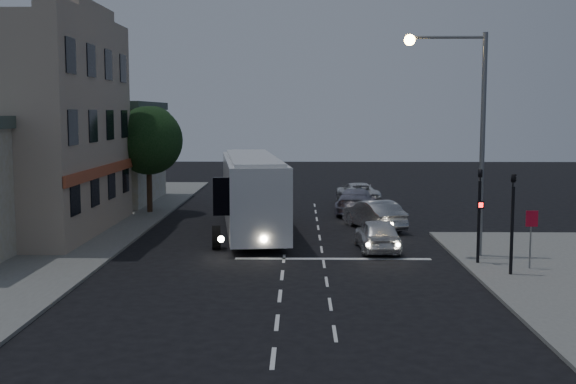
{
  "coord_description": "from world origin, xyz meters",
  "views": [
    {
      "loc": [
        0.64,
        -26.99,
        5.97
      ],
      "look_at": [
        0.08,
        6.95,
        2.2
      ],
      "focal_mm": 45.0,
      "sensor_mm": 36.0,
      "label": 1
    }
  ],
  "objects_px": {
    "car_suv": "(378,235)",
    "car_sedan_a": "(374,215)",
    "regulatory_sign": "(531,230)",
    "streetlight": "(467,118)",
    "tour_bus": "(252,191)",
    "car_sedan_c": "(358,193)",
    "traffic_signal_main": "(479,204)",
    "traffic_signal_side": "(513,211)",
    "street_tree": "(148,137)",
    "car_sedan_b": "(356,201)"
  },
  "relations": [
    {
      "from": "street_tree",
      "to": "car_sedan_b",
      "type": "bearing_deg",
      "value": 0.67
    },
    {
      "from": "car_sedan_a",
      "to": "traffic_signal_side",
      "type": "bearing_deg",
      "value": 90.61
    },
    {
      "from": "streetlight",
      "to": "street_tree",
      "type": "xyz_separation_m",
      "value": [
        -15.55,
        12.82,
        -1.23
      ]
    },
    {
      "from": "traffic_signal_main",
      "to": "streetlight",
      "type": "distance_m",
      "value": 3.61
    },
    {
      "from": "traffic_signal_main",
      "to": "traffic_signal_side",
      "type": "distance_m",
      "value": 2.1
    },
    {
      "from": "tour_bus",
      "to": "traffic_signal_main",
      "type": "height_order",
      "value": "traffic_signal_main"
    },
    {
      "from": "tour_bus",
      "to": "regulatory_sign",
      "type": "bearing_deg",
      "value": -45.39
    },
    {
      "from": "car_sedan_b",
      "to": "street_tree",
      "type": "height_order",
      "value": "street_tree"
    },
    {
      "from": "car_sedan_c",
      "to": "car_sedan_a",
      "type": "bearing_deg",
      "value": 85.34
    },
    {
      "from": "car_sedan_a",
      "to": "traffic_signal_main",
      "type": "xyz_separation_m",
      "value": [
        3.17,
        -8.73,
        1.66
      ]
    },
    {
      "from": "traffic_signal_main",
      "to": "street_tree",
      "type": "bearing_deg",
      "value": 137.97
    },
    {
      "from": "traffic_signal_main",
      "to": "car_sedan_c",
      "type": "bearing_deg",
      "value": 99.47
    },
    {
      "from": "car_sedan_c",
      "to": "traffic_signal_main",
      "type": "distance_m",
      "value": 19.37
    },
    {
      "from": "car_sedan_c",
      "to": "traffic_signal_main",
      "type": "height_order",
      "value": "traffic_signal_main"
    },
    {
      "from": "streetlight",
      "to": "street_tree",
      "type": "bearing_deg",
      "value": 140.49
    },
    {
      "from": "tour_bus",
      "to": "traffic_signal_side",
      "type": "relative_size",
      "value": 3.11
    },
    {
      "from": "car_suv",
      "to": "car_sedan_b",
      "type": "bearing_deg",
      "value": -92.3
    },
    {
      "from": "car_sedan_a",
      "to": "traffic_signal_side",
      "type": "xyz_separation_m",
      "value": [
        3.87,
        -10.71,
        1.66
      ]
    },
    {
      "from": "regulatory_sign",
      "to": "street_tree",
      "type": "distance_m",
      "value": 23.4
    },
    {
      "from": "car_suv",
      "to": "car_sedan_a",
      "type": "relative_size",
      "value": 0.9
    },
    {
      "from": "tour_bus",
      "to": "car_sedan_a",
      "type": "bearing_deg",
      "value": 2.91
    },
    {
      "from": "regulatory_sign",
      "to": "street_tree",
      "type": "relative_size",
      "value": 0.35
    },
    {
      "from": "traffic_signal_main",
      "to": "regulatory_sign",
      "type": "distance_m",
      "value": 2.14
    },
    {
      "from": "car_sedan_a",
      "to": "streetlight",
      "type": "distance_m",
      "value": 9.31
    },
    {
      "from": "traffic_signal_side",
      "to": "car_sedan_b",
      "type": "bearing_deg",
      "value": 104.85
    },
    {
      "from": "car_sedan_a",
      "to": "streetlight",
      "type": "height_order",
      "value": "streetlight"
    },
    {
      "from": "traffic_signal_main",
      "to": "streetlight",
      "type": "bearing_deg",
      "value": 100.2
    },
    {
      "from": "tour_bus",
      "to": "street_tree",
      "type": "height_order",
      "value": "street_tree"
    },
    {
      "from": "traffic_signal_main",
      "to": "traffic_signal_side",
      "type": "height_order",
      "value": "same"
    },
    {
      "from": "tour_bus",
      "to": "car_sedan_a",
      "type": "xyz_separation_m",
      "value": [
        6.14,
        1.1,
        -1.31
      ]
    },
    {
      "from": "car_sedan_c",
      "to": "regulatory_sign",
      "type": "xyz_separation_m",
      "value": [
        4.87,
        -20.05,
        0.89
      ]
    },
    {
      "from": "car_sedan_a",
      "to": "regulatory_sign",
      "type": "xyz_separation_m",
      "value": [
        4.87,
        -9.75,
        0.84
      ]
    },
    {
      "from": "tour_bus",
      "to": "streetlight",
      "type": "relative_size",
      "value": 1.42
    },
    {
      "from": "street_tree",
      "to": "regulatory_sign",
      "type": "bearing_deg",
      "value": -41.08
    },
    {
      "from": "regulatory_sign",
      "to": "street_tree",
      "type": "bearing_deg",
      "value": 138.92
    },
    {
      "from": "car_sedan_a",
      "to": "regulatory_sign",
      "type": "relative_size",
      "value": 2.09
    },
    {
      "from": "traffic_signal_side",
      "to": "tour_bus",
      "type": "bearing_deg",
      "value": 136.16
    },
    {
      "from": "car_sedan_a",
      "to": "street_tree",
      "type": "relative_size",
      "value": 0.74
    },
    {
      "from": "traffic_signal_main",
      "to": "car_sedan_a",
      "type": "bearing_deg",
      "value": 109.95
    },
    {
      "from": "car_sedan_b",
      "to": "traffic_signal_main",
      "type": "relative_size",
      "value": 1.27
    },
    {
      "from": "traffic_signal_side",
      "to": "car_sedan_c",
      "type": "bearing_deg",
      "value": 100.45
    },
    {
      "from": "car_suv",
      "to": "car_sedan_b",
      "type": "height_order",
      "value": "car_sedan_b"
    },
    {
      "from": "regulatory_sign",
      "to": "streetlight",
      "type": "relative_size",
      "value": 0.24
    },
    {
      "from": "car_sedan_b",
      "to": "streetlight",
      "type": "bearing_deg",
      "value": 114.02
    },
    {
      "from": "car_sedan_c",
      "to": "streetlight",
      "type": "distance_m",
      "value": 18.55
    },
    {
      "from": "traffic_signal_main",
      "to": "regulatory_sign",
      "type": "height_order",
      "value": "traffic_signal_main"
    },
    {
      "from": "tour_bus",
      "to": "car_suv",
      "type": "relative_size",
      "value": 3.08
    },
    {
      "from": "car_sedan_b",
      "to": "traffic_signal_main",
      "type": "xyz_separation_m",
      "value": [
        3.64,
        -14.39,
        1.66
      ]
    },
    {
      "from": "car_suv",
      "to": "regulatory_sign",
      "type": "distance_m",
      "value": 6.72
    },
    {
      "from": "car_suv",
      "to": "traffic_signal_side",
      "type": "relative_size",
      "value": 1.01
    }
  ]
}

